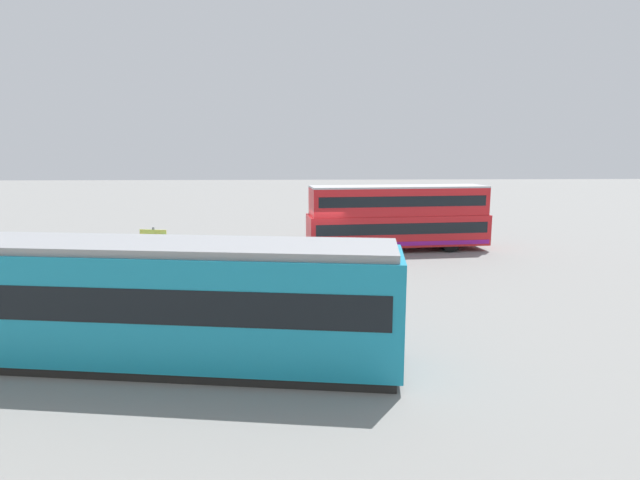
% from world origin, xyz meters
% --- Properties ---
extents(ground_plane, '(160.00, 160.00, 0.00)m').
position_xyz_m(ground_plane, '(0.00, 0.00, 0.00)').
color(ground_plane, gray).
extents(double_decker_bus, '(10.89, 3.63, 3.85)m').
position_xyz_m(double_decker_bus, '(-4.58, -1.04, 1.97)').
color(double_decker_bus, red).
rests_on(double_decker_bus, ground).
extents(tram_yellow, '(15.31, 4.81, 3.42)m').
position_xyz_m(tram_yellow, '(6.08, 14.83, 1.77)').
color(tram_yellow, teal).
rests_on(tram_yellow, ground).
extents(pedestrian_near_railing, '(0.42, 0.42, 1.58)m').
position_xyz_m(pedestrian_near_railing, '(2.55, 5.57, 0.90)').
color(pedestrian_near_railing, '#33384C').
rests_on(pedestrian_near_railing, ground).
extents(pedestrian_railing, '(9.62, 1.50, 1.08)m').
position_xyz_m(pedestrian_railing, '(4.59, 5.95, 0.75)').
color(pedestrian_railing, gray).
rests_on(pedestrian_railing, ground).
extents(info_sign, '(1.24, 0.30, 2.50)m').
position_xyz_m(info_sign, '(7.77, 6.06, 1.76)').
color(info_sign, slate).
rests_on(info_sign, ground).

